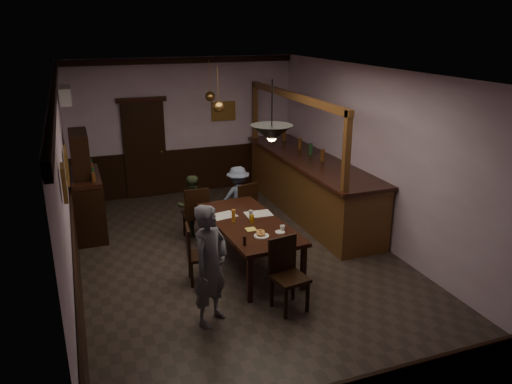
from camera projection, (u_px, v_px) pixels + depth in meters
name	position (u px, v px, depth m)	size (l,w,h in m)	color
room	(243.00, 176.00, 7.46)	(5.01, 8.01, 3.01)	#2D2621
dining_table	(248.00, 226.00, 7.76)	(1.13, 2.26, 0.75)	black
chair_far_left	(196.00, 212.00, 8.73)	(0.45, 0.45, 0.99)	black
chair_far_right	(245.00, 205.00, 9.09)	(0.51, 0.51, 0.96)	black
chair_near	(287.00, 270.00, 6.66)	(0.49, 0.49, 0.99)	black
chair_side	(196.00, 252.00, 7.31)	(0.44, 0.44, 0.90)	black
person_standing	(210.00, 265.00, 6.24)	(0.58, 0.38, 1.60)	slate
person_seated_left	(192.00, 205.00, 8.97)	(0.55, 0.43, 1.13)	#414C2E
person_seated_right	(238.00, 197.00, 9.30)	(0.76, 0.44, 1.18)	slate
newspaper_left	(223.00, 216.00, 7.97)	(0.42, 0.30, 0.01)	silver
newspaper_right	(258.00, 214.00, 8.04)	(0.42, 0.30, 0.01)	silver
napkin	(251.00, 229.00, 7.45)	(0.15, 0.15, 0.00)	#E1CE52
saucer	(280.00, 232.00, 7.34)	(0.15, 0.15, 0.01)	white
coffee_cup	(282.00, 228.00, 7.38)	(0.08, 0.08, 0.07)	white
pastry_plate	(261.00, 236.00, 7.21)	(0.22, 0.22, 0.01)	white
pastry_ring_a	(261.00, 234.00, 7.20)	(0.13, 0.13, 0.04)	#C68C47
pastry_ring_b	(261.00, 232.00, 7.28)	(0.13, 0.13, 0.04)	#C68C47
soda_can	(252.00, 219.00, 7.69)	(0.07, 0.07, 0.12)	gold
beer_glass	(233.00, 216.00, 7.70)	(0.06, 0.06, 0.20)	#BF721E
water_glass	(251.00, 215.00, 7.81)	(0.06, 0.06, 0.15)	silver
pepper_mill	(245.00, 241.00, 6.89)	(0.04, 0.04, 0.14)	black
sideboard	(87.00, 193.00, 9.00)	(0.51, 1.43, 1.89)	black
bar_counter	(309.00, 184.00, 9.96)	(1.02, 4.37, 2.45)	#522E16
door_back	(145.00, 150.00, 10.82)	(0.90, 0.06, 2.10)	black
ac_unit	(65.00, 95.00, 8.94)	(0.20, 0.85, 0.30)	white
picture_left_small	(64.00, 183.00, 5.02)	(0.04, 0.28, 0.36)	olive
picture_left_large	(67.00, 165.00, 7.30)	(0.04, 0.62, 0.48)	olive
picture_back	(223.00, 111.00, 11.18)	(0.55, 0.04, 0.42)	olive
pendant_iron	(272.00, 133.00, 6.55)	(0.56, 0.56, 0.81)	black
pendant_brass_mid	(218.00, 107.00, 8.65)	(0.20, 0.20, 0.81)	#BF8C3F
pendant_brass_far	(210.00, 96.00, 9.85)	(0.20, 0.20, 0.81)	#BF8C3F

